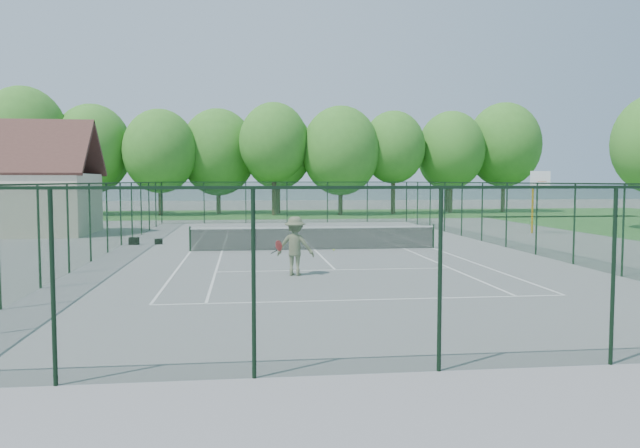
{
  "coord_description": "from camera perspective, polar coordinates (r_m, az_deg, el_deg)",
  "views": [
    {
      "loc": [
        -3.14,
        -27.68,
        3.11
      ],
      "look_at": [
        0.0,
        -2.0,
        1.3
      ],
      "focal_mm": 35.0,
      "sensor_mm": 36.0,
      "label": 1
    }
  ],
  "objects": [
    {
      "name": "fence_enclosure",
      "position": [
        27.9,
        -0.5,
        0.82
      ],
      "size": [
        18.05,
        36.05,
        3.02
      ],
      "color": "#1A3E21",
      "rests_on": "ground"
    },
    {
      "name": "sports_bag_b",
      "position": [
        31.4,
        -14.54,
        -1.56
      ],
      "size": [
        0.4,
        0.32,
        0.27
      ],
      "primitive_type": "cube",
      "rotation": [
        0.0,
        0.0,
        0.34
      ],
      "color": "black",
      "rests_on": "ground"
    },
    {
      "name": "basketball_goal",
      "position": [
        38.44,
        19.21,
        2.97
      ],
      "size": [
        1.2,
        1.43,
        3.65
      ],
      "color": "#CD8F05",
      "rests_on": "ground"
    },
    {
      "name": "tennis_player",
      "position": [
        20.43,
        -2.28,
        -2.02
      ],
      "size": [
        2.23,
        1.09,
        1.93
      ],
      "color": "#616448",
      "rests_on": "ground"
    },
    {
      "name": "grass_far",
      "position": [
        57.85,
        -3.85,
        0.92
      ],
      "size": [
        80.0,
        16.0,
        0.01
      ],
      "primitive_type": "cube",
      "color": "#387A2E",
      "rests_on": "ground"
    },
    {
      "name": "sports_bag_a",
      "position": [
        31.51,
        -16.65,
        -1.5
      ],
      "size": [
        0.5,
        0.36,
        0.36
      ],
      "primitive_type": "cube",
      "rotation": [
        0.0,
        0.0,
        -0.2
      ],
      "color": "black",
      "rests_on": "ground"
    },
    {
      "name": "tennis_net",
      "position": [
        27.97,
        -0.5,
        -1.2
      ],
      "size": [
        11.08,
        0.08,
        1.1
      ],
      "color": "black",
      "rests_on": "ground"
    },
    {
      "name": "ground",
      "position": [
        28.03,
        -0.5,
        -2.37
      ],
      "size": [
        140.0,
        140.0,
        0.0
      ],
      "primitive_type": "plane",
      "color": "gray",
      "rests_on": "ground"
    },
    {
      "name": "court_lines",
      "position": [
        28.03,
        -0.5,
        -2.36
      ],
      "size": [
        11.05,
        23.85,
        0.01
      ],
      "color": "white",
      "rests_on": "ground"
    },
    {
      "name": "utility_building",
      "position": [
        39.81,
        -25.87,
        3.62
      ],
      "size": [
        8.6,
        6.27,
        6.63
      ],
      "color": "beige",
      "rests_on": "ground"
    },
    {
      "name": "tree_line_far",
      "position": [
        57.84,
        -3.88,
        6.85
      ],
      "size": [
        39.4,
        6.4,
        9.7
      ],
      "color": "#42301E",
      "rests_on": "ground"
    }
  ]
}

